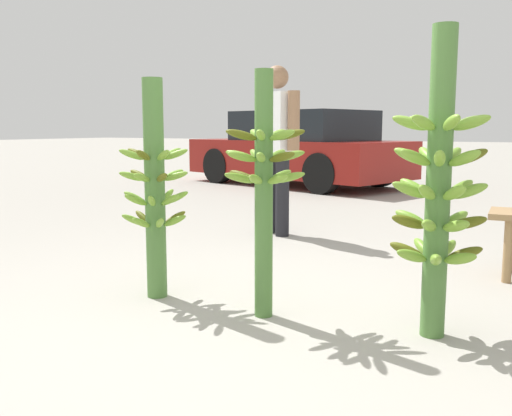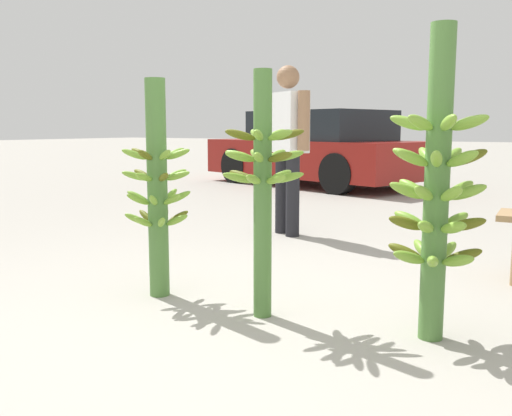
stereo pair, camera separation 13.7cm
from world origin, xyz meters
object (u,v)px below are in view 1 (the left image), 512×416
Objects in this scene: banana_stalk_left at (155,189)px; parked_car at (298,149)px; banana_stalk_center at (264,182)px; banana_stalk_right at (438,187)px; vendor_person at (277,137)px.

banana_stalk_left reaches higher than parked_car.
banana_stalk_right is (0.85, 0.15, 0.00)m from banana_stalk_center.
banana_stalk_left is at bearing -174.32° from banana_stalk_right.
parked_car is (-3.75, 6.30, -0.10)m from banana_stalk_right.
banana_stalk_left is 0.99× the size of banana_stalk_center.
banana_stalk_right is 2.74m from vendor_person.
vendor_person is 0.37× the size of parked_car.
banana_stalk_right reaches higher than banana_stalk_left.
banana_stalk_center is 0.31× the size of parked_car.
banana_stalk_left is at bearing -50.54° from vendor_person.
vendor_person is (-1.89, 1.97, 0.19)m from banana_stalk_right.
banana_stalk_left is 0.73m from banana_stalk_center.
banana_stalk_left is 6.81m from parked_car.
banana_stalk_right reaches higher than parked_car.
banana_stalk_center reaches higher than banana_stalk_left.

